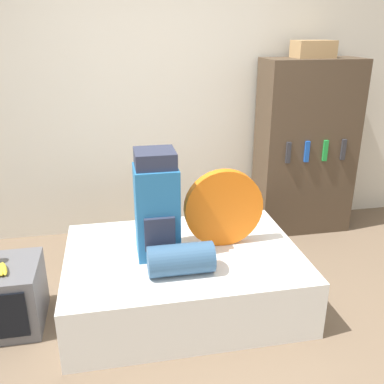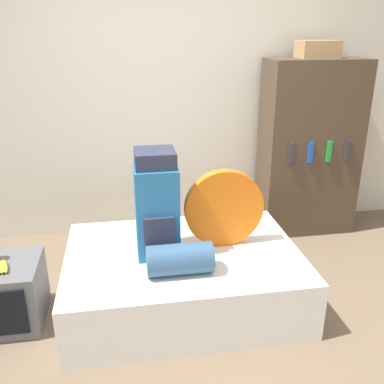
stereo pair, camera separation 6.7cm
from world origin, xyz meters
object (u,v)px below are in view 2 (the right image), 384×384
sleeping_roll (180,259)px  cardboard_box (318,49)px  tent_bag (224,208)px  television (0,294)px  backpack (157,205)px  bookshelf (309,149)px

sleeping_roll → cardboard_box: 2.31m
tent_bag → television: 1.64m
sleeping_roll → television: size_ratio=0.77×
backpack → bookshelf: 1.87m
television → cardboard_box: bearing=22.7°
sleeping_roll → television: (-1.20, 0.25, -0.30)m
sleeping_roll → cardboard_box: (1.43, 1.35, 1.21)m
bookshelf → cardboard_box: 0.90m
sleeping_roll → cardboard_box: bearing=43.3°
tent_bag → television: (-1.57, -0.09, -0.48)m
sleeping_roll → bookshelf: bearing=42.7°
backpack → bookshelf: size_ratio=0.45×
television → cardboard_box: cardboard_box is taller
tent_bag → bookshelf: size_ratio=0.35×
cardboard_box → sleeping_roll: bearing=-136.7°
television → backpack: bearing=2.4°
backpack → tent_bag: bearing=5.5°
tent_bag → cardboard_box: size_ratio=1.65×
sleeping_roll → bookshelf: 1.98m
backpack → sleeping_roll: backpack is taller
backpack → bookshelf: bookshelf is taller
backpack → sleeping_roll: 0.41m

